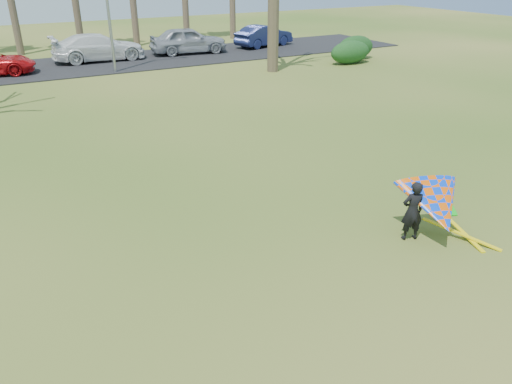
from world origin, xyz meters
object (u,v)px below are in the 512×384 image
car_3 (99,47)px  kite_flyer (435,206)px  car_4 (188,40)px  car_5 (264,36)px

car_3 → kite_flyer: size_ratio=2.35×
kite_flyer → car_4: bearing=79.9°
car_5 → kite_flyer: (-10.54, -25.91, 0.03)m
car_5 → kite_flyer: bearing=143.1°
car_4 → kite_flyer: (-4.56, -25.73, -0.08)m
car_4 → kite_flyer: size_ratio=2.12×
car_5 → car_4: bearing=77.0°
kite_flyer → car_5: bearing=67.9°
car_3 → car_4: bearing=-91.1°
car_3 → car_5: size_ratio=1.23×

